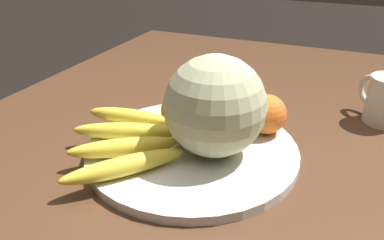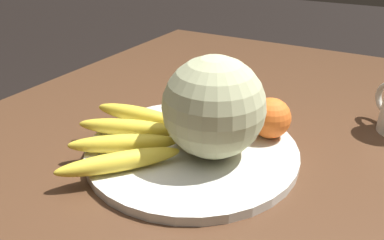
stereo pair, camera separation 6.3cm
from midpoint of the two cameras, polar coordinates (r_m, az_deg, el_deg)
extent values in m
cube|color=#4C301E|center=(0.70, 3.55, -5.34)|extent=(1.43, 1.12, 0.04)
cube|color=#4C301E|center=(1.54, -5.39, -1.06)|extent=(0.07, 0.07, 0.66)
cylinder|color=silver|center=(0.66, -2.75, -4.58)|extent=(0.37, 0.37, 0.02)
torus|color=#1E4C56|center=(0.66, -2.75, -4.42)|extent=(0.37, 0.37, 0.01)
sphere|color=#B2B789|center=(0.60, 0.51, 2.07)|extent=(0.17, 0.17, 0.17)
sphere|color=#473819|center=(0.65, -4.64, -2.65)|extent=(0.02, 0.02, 0.02)
ellipsoid|color=yellow|center=(0.73, -11.65, 0.36)|extent=(0.05, 0.18, 0.03)
ellipsoid|color=yellow|center=(0.68, -12.61, -1.73)|extent=(0.10, 0.19, 0.03)
ellipsoid|color=yellow|center=(0.63, -13.21, -4.16)|extent=(0.13, 0.17, 0.03)
ellipsoid|color=yellow|center=(0.58, -13.37, -6.93)|extent=(0.17, 0.15, 0.03)
sphere|color=orange|center=(0.76, 0.18, 3.45)|extent=(0.07, 0.07, 0.07)
sphere|color=orange|center=(0.71, -4.97, 1.45)|extent=(0.06, 0.06, 0.06)
sphere|color=orange|center=(0.74, 4.73, 3.00)|extent=(0.07, 0.07, 0.07)
sphere|color=orange|center=(0.69, 8.70, 0.82)|extent=(0.07, 0.07, 0.07)
torus|color=beige|center=(0.86, 23.77, 4.14)|extent=(0.05, 0.06, 0.07)
camera|label=1|loc=(0.03, -92.86, -1.46)|focal=35.00mm
camera|label=2|loc=(0.03, 87.14, 1.46)|focal=35.00mm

